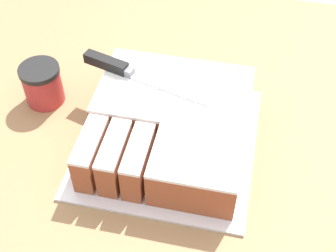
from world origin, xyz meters
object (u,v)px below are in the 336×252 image
(knife, at_px, (118,67))
(coffee_cup, at_px, (43,84))
(cake_board, at_px, (168,142))
(cake, at_px, (170,125))

(knife, relative_size, coffee_cup, 3.07)
(cake_board, xyz_separation_m, coffee_cup, (-0.29, 0.06, 0.04))
(cake_board, relative_size, cake, 1.15)
(knife, bearing_deg, cake, -17.66)
(cake, xyz_separation_m, knife, (-0.13, 0.08, 0.05))
(knife, bearing_deg, cake_board, -19.82)
(cake, xyz_separation_m, coffee_cup, (-0.29, 0.06, -0.00))
(cake_board, relative_size, knife, 1.31)
(knife, distance_m, coffee_cup, 0.17)
(cake_board, height_order, knife, knife)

